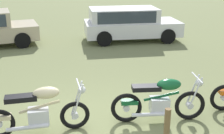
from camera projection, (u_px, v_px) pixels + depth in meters
ground_plane at (101, 128)px, 6.14m from camera, size 120.00×120.00×0.00m
motorcycle_cream at (39, 111)px, 5.82m from camera, size 2.08×0.64×1.02m
motorcycle_green at (160, 100)px, 6.29m from camera, size 2.04×0.69×1.02m
car_white at (128, 22)px, 12.96m from camera, size 4.30×2.25×1.43m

